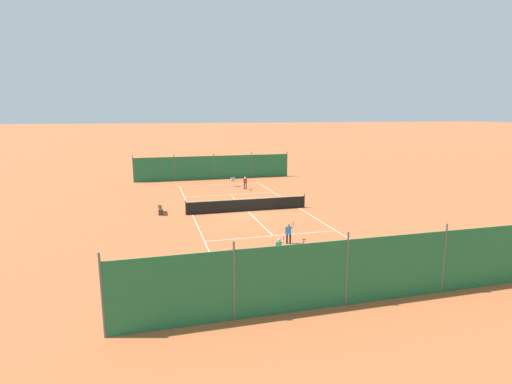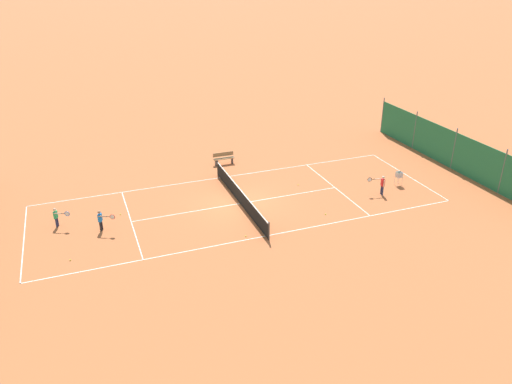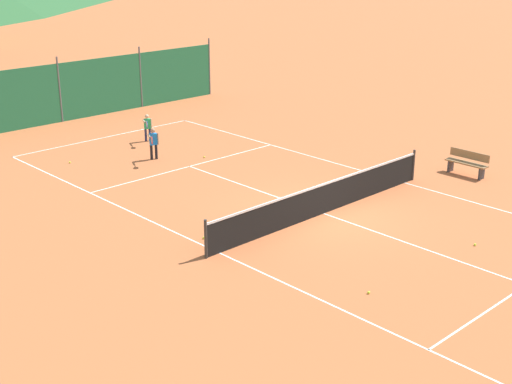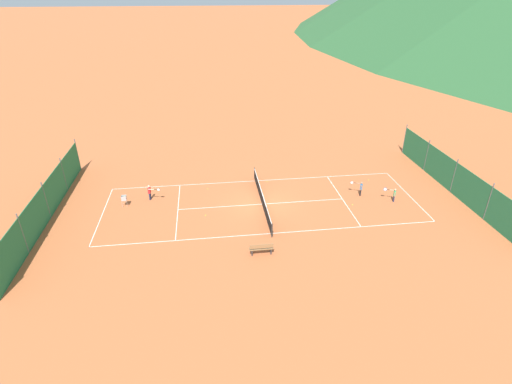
# 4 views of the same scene
# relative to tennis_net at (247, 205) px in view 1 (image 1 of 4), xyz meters

# --- Properties ---
(ground_plane) EXTENTS (600.00, 600.00, 0.00)m
(ground_plane) POSITION_rel_tennis_net_xyz_m (0.00, 0.00, -0.50)
(ground_plane) COLOR #B25B33
(court_line_markings) EXTENTS (8.25, 23.85, 0.01)m
(court_line_markings) POSITION_rel_tennis_net_xyz_m (0.00, 0.00, -0.50)
(court_line_markings) COLOR white
(court_line_markings) RESTS_ON ground
(tennis_net) EXTENTS (9.18, 0.08, 1.06)m
(tennis_net) POSITION_rel_tennis_net_xyz_m (0.00, 0.00, 0.00)
(tennis_net) COLOR #2D2D2D
(tennis_net) RESTS_ON ground
(windscreen_fence_far) EXTENTS (17.28, 0.08, 2.90)m
(windscreen_fence_far) POSITION_rel_tennis_net_xyz_m (-0.00, 15.50, 0.81)
(windscreen_fence_far) COLOR #236B42
(windscreen_fence_far) RESTS_ON ground
(windscreen_fence_near) EXTENTS (17.28, 0.08, 2.90)m
(windscreen_fence_near) POSITION_rel_tennis_net_xyz_m (-0.00, -15.50, 0.81)
(windscreen_fence_near) COLOR #236B42
(windscreen_fence_near) RESTS_ON ground
(player_near_service) EXTENTS (0.67, 0.85, 1.10)m
(player_near_service) POSITION_rel_tennis_net_xyz_m (0.87, 10.18, 0.15)
(player_near_service) COLOR #23284C
(player_near_service) RESTS_ON ground
(player_far_service) EXTENTS (0.75, 0.87, 1.18)m
(player_far_service) POSITION_rel_tennis_net_xyz_m (-0.43, 7.97, 0.19)
(player_far_service) COLOR black
(player_far_service) RESTS_ON ground
(player_far_baseline) EXTENTS (0.57, 0.99, 1.24)m
(player_far_baseline) POSITION_rel_tennis_net_xyz_m (-1.89, -8.56, 0.22)
(player_far_baseline) COLOR #23284C
(player_far_baseline) RESTS_ON ground
(tennis_ball_service_box) EXTENTS (0.07, 0.07, 0.07)m
(tennis_ball_service_box) POSITION_rel_tennis_net_xyz_m (1.16, -4.36, -0.47)
(tennis_ball_service_box) COLOR #CCE033
(tennis_ball_service_box) RESTS_ON ground
(tennis_ball_far_corner) EXTENTS (0.07, 0.07, 0.07)m
(tennis_ball_far_corner) POSITION_rel_tennis_net_xyz_m (-3.81, 1.00, -0.47)
(tennis_ball_far_corner) COLOR #CCE033
(tennis_ball_far_corner) RESTS_ON ground
(tennis_ball_by_net_left) EXTENTS (0.07, 0.07, 0.07)m
(tennis_ball_by_net_left) POSITION_rel_tennis_net_xyz_m (1.06, 6.86, -0.47)
(tennis_ball_by_net_left) COLOR #CCE033
(tennis_ball_by_net_left) RESTS_ON ground
(tennis_ball_mid_court) EXTENTS (0.07, 0.07, 0.07)m
(tennis_ball_mid_court) POSITION_rel_tennis_net_xyz_m (-3.07, -4.09, -0.47)
(tennis_ball_mid_court) COLOR #CCE033
(tennis_ball_mid_court) RESTS_ON ground
(tennis_ball_alley_right) EXTENTS (0.07, 0.07, 0.07)m
(tennis_ball_alley_right) POSITION_rel_tennis_net_xyz_m (-2.93, 9.72, -0.47)
(tennis_ball_alley_right) COLOR #CCE033
(tennis_ball_alley_right) RESTS_ON ground
(ball_hopper) EXTENTS (0.36, 0.36, 0.89)m
(ball_hopper) POSITION_rel_tennis_net_xyz_m (-1.06, -10.39, 0.16)
(ball_hopper) COLOR #B7B7BC
(ball_hopper) RESTS_ON ground
(courtside_bench) EXTENTS (0.36, 1.50, 0.84)m
(courtside_bench) POSITION_rel_tennis_net_xyz_m (6.34, -0.98, -0.05)
(courtside_bench) COLOR olive
(courtside_bench) RESTS_ON ground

